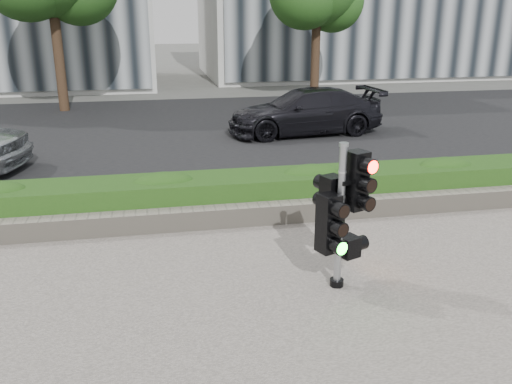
# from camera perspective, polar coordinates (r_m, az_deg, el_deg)

# --- Properties ---
(ground) EXTENTS (120.00, 120.00, 0.00)m
(ground) POSITION_cam_1_polar(r_m,az_deg,el_deg) (7.65, 0.27, -8.85)
(ground) COLOR #51514C
(ground) RESTS_ON ground
(road) EXTENTS (60.00, 13.00, 0.02)m
(road) POSITION_cam_1_polar(r_m,az_deg,el_deg) (17.08, -6.36, 6.47)
(road) COLOR black
(road) RESTS_ON ground
(curb) EXTENTS (60.00, 0.25, 0.12)m
(curb) POSITION_cam_1_polar(r_m,az_deg,el_deg) (10.49, -3.10, -0.79)
(curb) COLOR gray
(curb) RESTS_ON ground
(stone_wall) EXTENTS (12.00, 0.32, 0.34)m
(stone_wall) POSITION_cam_1_polar(r_m,az_deg,el_deg) (9.28, -2.03, -2.47)
(stone_wall) COLOR gray
(stone_wall) RESTS_ON sidewalk
(hedge) EXTENTS (12.00, 1.00, 0.68)m
(hedge) POSITION_cam_1_polar(r_m,az_deg,el_deg) (9.83, -2.64, -0.21)
(hedge) COLOR #447724
(hedge) RESTS_ON sidewalk
(traffic_signal) EXTENTS (0.71, 0.63, 1.95)m
(traffic_signal) POSITION_cam_1_polar(r_m,az_deg,el_deg) (7.02, 8.89, -1.75)
(traffic_signal) COLOR black
(traffic_signal) RESTS_ON sidewalk
(car_dark) EXTENTS (4.76, 2.24, 1.34)m
(car_dark) POSITION_cam_1_polar(r_m,az_deg,el_deg) (16.42, 5.16, 8.45)
(car_dark) COLOR black
(car_dark) RESTS_ON road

